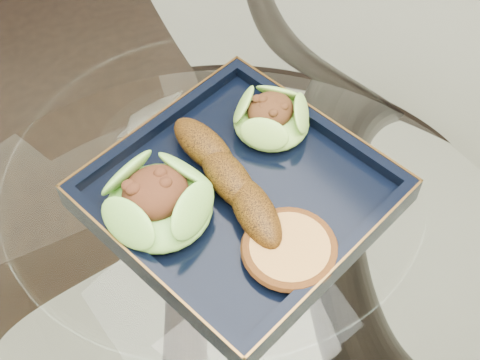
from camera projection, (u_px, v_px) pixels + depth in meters
dining_table at (220, 280)px, 0.85m from camera, size 1.13×1.13×0.77m
dining_chair at (60, 103)px, 1.16m from camera, size 0.47×0.47×0.90m
navy_plate at (240, 197)px, 0.71m from camera, size 0.30×0.30×0.02m
lettuce_wrap_left at (159, 203)px, 0.67m from camera, size 0.12×0.12×0.04m
lettuce_wrap_right at (271, 119)px, 0.74m from camera, size 0.10×0.10×0.03m
roasted_plantain at (228, 178)px, 0.69m from camera, size 0.06×0.19×0.03m
crumb_patty at (289, 250)px, 0.65m from camera, size 0.10×0.10×0.02m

